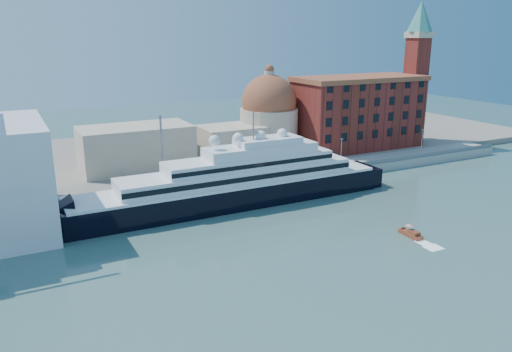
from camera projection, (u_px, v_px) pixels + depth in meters
ground at (311, 233)px, 99.73m from camera, size 400.00×400.00×0.00m
quay at (238, 183)px, 128.44m from camera, size 180.00×10.00×2.50m
land at (185, 152)px, 163.56m from camera, size 260.00×72.00×2.00m
quay_fence at (246, 181)px, 124.09m from camera, size 180.00×0.10×1.20m
superyacht at (222, 188)px, 114.06m from camera, size 84.81×11.76×25.35m
service_barge at (12, 241)px, 94.10m from camera, size 10.62×4.69×2.31m
water_taxi at (411, 234)px, 97.89m from camera, size 1.88×5.31×2.50m
warehouse at (358, 112)px, 163.26m from camera, size 43.00×19.00×23.25m
campanile at (417, 63)px, 169.70m from camera, size 8.40×8.40×47.00m
church at (224, 129)px, 148.87m from camera, size 66.00×18.00×25.50m
lamp_posts at (193, 158)px, 119.02m from camera, size 120.80×2.40×18.00m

